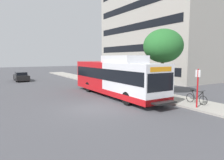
{
  "coord_description": "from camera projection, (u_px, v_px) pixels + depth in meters",
  "views": [
    {
      "loc": [
        -5.87,
        -12.21,
        3.5
      ],
      "look_at": [
        2.87,
        2.26,
        1.6
      ],
      "focal_mm": 32.39,
      "sensor_mm": 36.0,
      "label": 1
    }
  ],
  "objects": [
    {
      "name": "ground_plane",
      "position": [
        59.0,
        92.0,
        20.59
      ],
      "size": [
        120.0,
        120.0,
        0.0
      ],
      "primitive_type": "plane",
      "color": "#4C4C51"
    },
    {
      "name": "sidewalk_curb",
      "position": [
        126.0,
        88.0,
        22.48
      ],
      "size": [
        3.0,
        56.0,
        0.14
      ],
      "primitive_type": "cube",
      "color": "#A8A399",
      "rests_on": "ground"
    },
    {
      "name": "transit_bus",
      "position": [
        115.0,
        77.0,
        18.23
      ],
      "size": [
        2.58,
        12.25,
        3.65
      ],
      "color": "white",
      "rests_on": "ground"
    },
    {
      "name": "bus_stop_sign_pole",
      "position": [
        198.0,
        85.0,
        13.46
      ],
      "size": [
        0.1,
        0.36,
        2.6
      ],
      "color": "red",
      "rests_on": "sidewalk_curb"
    },
    {
      "name": "bicycle_parked",
      "position": [
        196.0,
        98.0,
        14.71
      ],
      "size": [
        0.52,
        1.76,
        1.02
      ],
      "color": "black",
      "rests_on": "sidewalk_curb"
    },
    {
      "name": "street_tree_near_stop",
      "position": [
        163.0,
        46.0,
        18.31
      ],
      "size": [
        3.59,
        3.59,
        5.92
      ],
      "color": "#4C3823",
      "rests_on": "sidewalk_curb"
    },
    {
      "name": "parked_car_far_lane",
      "position": [
        21.0,
        76.0,
        30.16
      ],
      "size": [
        1.8,
        4.5,
        1.33
      ],
      "color": "black",
      "rests_on": "ground"
    },
    {
      "name": "apartment_tower_backdrop",
      "position": [
        161.0,
        0.0,
        34.57
      ],
      "size": [
        11.69,
        21.28,
        26.41
      ],
      "color": "#ADA89E",
      "rests_on": "ground"
    },
    {
      "name": "lattice_comm_tower",
      "position": [
        111.0,
        35.0,
        52.72
      ],
      "size": [
        1.1,
        1.1,
        27.74
      ],
      "color": "#B7B7BC",
      "rests_on": "ground"
    }
  ]
}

